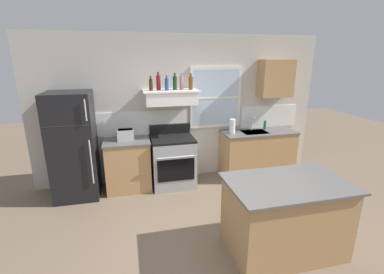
{
  "coord_description": "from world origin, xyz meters",
  "views": [
    {
      "loc": [
        -0.99,
        -2.7,
        2.29
      ],
      "look_at": [
        -0.05,
        1.2,
        1.1
      ],
      "focal_mm": 25.25,
      "sensor_mm": 36.0,
      "label": 1
    }
  ],
  "objects_px": {
    "bottle_blue_liqueur": "(167,84)",
    "bottle_dark_green_wine": "(175,83)",
    "stove_range": "(173,161)",
    "paper_towel_roll": "(232,126)",
    "bottle_red_label_wine": "(158,82)",
    "refrigerator": "(74,146)",
    "toaster": "(126,135)",
    "kitchen_island": "(284,216)",
    "bottle_rose_pink": "(181,82)",
    "bottle_brown_stout": "(151,84)",
    "bottle_amber_wine": "(191,83)",
    "dish_soap_bottle": "(265,125)"
  },
  "relations": [
    {
      "from": "bottle_dark_green_wine",
      "to": "bottle_blue_liqueur",
      "type": "bearing_deg",
      "value": -167.73
    },
    {
      "from": "toaster",
      "to": "dish_soap_bottle",
      "type": "bearing_deg",
      "value": 1.85
    },
    {
      "from": "bottle_red_label_wine",
      "to": "paper_towel_roll",
      "type": "relative_size",
      "value": 1.13
    },
    {
      "from": "bottle_blue_liqueur",
      "to": "paper_towel_roll",
      "type": "bearing_deg",
      "value": -0.88
    },
    {
      "from": "bottle_blue_liqueur",
      "to": "dish_soap_bottle",
      "type": "height_order",
      "value": "bottle_blue_liqueur"
    },
    {
      "from": "bottle_red_label_wine",
      "to": "paper_towel_roll",
      "type": "bearing_deg",
      "value": -3.95
    },
    {
      "from": "kitchen_island",
      "to": "toaster",
      "type": "bearing_deg",
      "value": 130.43
    },
    {
      "from": "bottle_blue_liqueur",
      "to": "paper_towel_roll",
      "type": "relative_size",
      "value": 0.92
    },
    {
      "from": "bottle_blue_liqueur",
      "to": "stove_range",
      "type": "bearing_deg",
      "value": -38.71
    },
    {
      "from": "dish_soap_bottle",
      "to": "stove_range",
      "type": "bearing_deg",
      "value": -175.82
    },
    {
      "from": "bottle_dark_green_wine",
      "to": "dish_soap_bottle",
      "type": "bearing_deg",
      "value": 1.57
    },
    {
      "from": "toaster",
      "to": "bottle_brown_stout",
      "type": "bearing_deg",
      "value": 3.54
    },
    {
      "from": "refrigerator",
      "to": "toaster",
      "type": "height_order",
      "value": "refrigerator"
    },
    {
      "from": "bottle_red_label_wine",
      "to": "bottle_dark_green_wine",
      "type": "xyz_separation_m",
      "value": [
        0.28,
        -0.04,
        -0.01
      ]
    },
    {
      "from": "bottle_blue_liqueur",
      "to": "bottle_dark_green_wine",
      "type": "bearing_deg",
      "value": 12.27
    },
    {
      "from": "stove_range",
      "to": "bottle_amber_wine",
      "type": "relative_size",
      "value": 3.9
    },
    {
      "from": "refrigerator",
      "to": "toaster",
      "type": "bearing_deg",
      "value": 4.98
    },
    {
      "from": "bottle_blue_liqueur",
      "to": "kitchen_island",
      "type": "relative_size",
      "value": 0.18
    },
    {
      "from": "refrigerator",
      "to": "dish_soap_bottle",
      "type": "relative_size",
      "value": 9.85
    },
    {
      "from": "refrigerator",
      "to": "bottle_brown_stout",
      "type": "xyz_separation_m",
      "value": [
        1.31,
        0.1,
        0.96
      ]
    },
    {
      "from": "bottle_blue_liqueur",
      "to": "bottle_rose_pink",
      "type": "bearing_deg",
      "value": 17.89
    },
    {
      "from": "bottle_brown_stout",
      "to": "bottle_dark_green_wine",
      "type": "xyz_separation_m",
      "value": [
        0.41,
        0.01,
        0.02
      ]
    },
    {
      "from": "kitchen_island",
      "to": "refrigerator",
      "type": "bearing_deg",
      "value": 142.27
    },
    {
      "from": "bottle_amber_wine",
      "to": "toaster",
      "type": "bearing_deg",
      "value": -179.82
    },
    {
      "from": "bottle_dark_green_wine",
      "to": "bottle_red_label_wine",
      "type": "bearing_deg",
      "value": 171.28
    },
    {
      "from": "bottle_brown_stout",
      "to": "bottle_rose_pink",
      "type": "bearing_deg",
      "value": 6.86
    },
    {
      "from": "refrigerator",
      "to": "bottle_rose_pink",
      "type": "xyz_separation_m",
      "value": [
        1.85,
        0.17,
        0.98
      ]
    },
    {
      "from": "bottle_red_label_wine",
      "to": "kitchen_island",
      "type": "distance_m",
      "value": 2.88
    },
    {
      "from": "stove_range",
      "to": "paper_towel_roll",
      "type": "relative_size",
      "value": 4.04
    },
    {
      "from": "bottle_amber_wine",
      "to": "bottle_rose_pink",
      "type": "bearing_deg",
      "value": 148.17
    },
    {
      "from": "bottle_dark_green_wine",
      "to": "bottle_rose_pink",
      "type": "bearing_deg",
      "value": 23.92
    },
    {
      "from": "refrigerator",
      "to": "bottle_blue_liqueur",
      "type": "xyz_separation_m",
      "value": [
        1.58,
        0.08,
        0.96
      ]
    },
    {
      "from": "paper_towel_roll",
      "to": "dish_soap_bottle",
      "type": "distance_m",
      "value": 0.74
    },
    {
      "from": "refrigerator",
      "to": "kitchen_island",
      "type": "height_order",
      "value": "refrigerator"
    },
    {
      "from": "paper_towel_roll",
      "to": "dish_soap_bottle",
      "type": "xyz_separation_m",
      "value": [
        0.73,
        0.1,
        -0.04
      ]
    },
    {
      "from": "bottle_amber_wine",
      "to": "bottle_red_label_wine",
      "type": "bearing_deg",
      "value": 172.11
    },
    {
      "from": "toaster",
      "to": "bottle_blue_liqueur",
      "type": "distance_m",
      "value": 1.12
    },
    {
      "from": "refrigerator",
      "to": "bottle_blue_liqueur",
      "type": "bearing_deg",
      "value": 2.86
    },
    {
      "from": "bottle_blue_liqueur",
      "to": "dish_soap_bottle",
      "type": "distance_m",
      "value": 2.13
    },
    {
      "from": "paper_towel_roll",
      "to": "kitchen_island",
      "type": "distance_m",
      "value": 2.2
    },
    {
      "from": "bottle_amber_wine",
      "to": "dish_soap_bottle",
      "type": "xyz_separation_m",
      "value": [
        1.53,
        0.08,
        -0.86
      ]
    },
    {
      "from": "toaster",
      "to": "bottle_dark_green_wine",
      "type": "distance_m",
      "value": 1.23
    },
    {
      "from": "toaster",
      "to": "kitchen_island",
      "type": "xyz_separation_m",
      "value": [
        1.81,
        -2.13,
        -0.55
      ]
    },
    {
      "from": "toaster",
      "to": "bottle_brown_stout",
      "type": "height_order",
      "value": "bottle_brown_stout"
    },
    {
      "from": "dish_soap_bottle",
      "to": "bottle_brown_stout",
      "type": "bearing_deg",
      "value": -178.51
    },
    {
      "from": "dish_soap_bottle",
      "to": "bottle_red_label_wine",
      "type": "bearing_deg",
      "value": -179.81
    },
    {
      "from": "bottle_rose_pink",
      "to": "bottle_amber_wine",
      "type": "distance_m",
      "value": 0.17
    },
    {
      "from": "toaster",
      "to": "bottle_brown_stout",
      "type": "xyz_separation_m",
      "value": [
        0.47,
        0.03,
        0.84
      ]
    },
    {
      "from": "bottle_red_label_wine",
      "to": "bottle_blue_liqueur",
      "type": "height_order",
      "value": "bottle_red_label_wine"
    },
    {
      "from": "bottle_blue_liqueur",
      "to": "bottle_dark_green_wine",
      "type": "height_order",
      "value": "bottle_dark_green_wine"
    }
  ]
}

